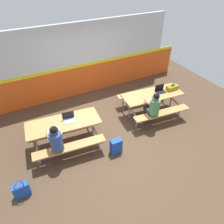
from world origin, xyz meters
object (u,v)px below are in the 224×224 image
at_px(student_nearer, 56,140).
at_px(laptop_silver, 69,119).
at_px(laptop_dark, 160,90).
at_px(toolbox_grey, 172,88).
at_px(tote_bag_bright, 22,190).
at_px(picnic_table_left, 64,127).
at_px(student_further, 153,106).
at_px(picnic_table_right, 152,98).
at_px(backpack_dark, 116,146).

distance_m(student_nearer, laptop_silver, 0.75).
distance_m(student_nearer, laptop_dark, 3.63).
height_order(laptop_silver, laptop_dark, same).
bearing_deg(laptop_silver, toolbox_grey, -0.49).
relative_size(laptop_silver, tote_bag_bright, 0.79).
bearing_deg(picnic_table_left, toolbox_grey, -0.13).
distance_m(toolbox_grey, tote_bag_bright, 5.18).
height_order(student_nearer, student_further, same).
distance_m(student_further, laptop_dark, 0.85).
bearing_deg(laptop_silver, picnic_table_right, 0.85).
distance_m(picnic_table_right, student_nearer, 3.33).
height_order(backpack_dark, tote_bag_bright, backpack_dark).
distance_m(toolbox_grey, backpack_dark, 2.82).
distance_m(student_nearer, student_further, 2.92).
relative_size(student_nearer, backpack_dark, 2.74).
bearing_deg(laptop_dark, backpack_dark, -154.57).
xyz_separation_m(student_nearer, laptop_silver, (0.51, 0.55, 0.08)).
xyz_separation_m(picnic_table_left, picnic_table_right, (2.94, 0.06, 0.00)).
height_order(student_further, tote_bag_bright, student_further).
xyz_separation_m(toolbox_grey, tote_bag_bright, (-5.02, -1.13, -0.62)).
bearing_deg(student_further, picnic_table_right, 55.64).
bearing_deg(picnic_table_right, laptop_silver, -179.15).
bearing_deg(picnic_table_right, picnic_table_left, -178.78).
bearing_deg(laptop_dark, picnic_table_right, -178.41).
bearing_deg(picnic_table_right, tote_bag_bright, -164.39).
distance_m(backpack_dark, tote_bag_bright, 2.44).
relative_size(laptop_silver, backpack_dark, 0.77).
bearing_deg(picnic_table_right, student_nearer, -169.81).
distance_m(picnic_table_right, backpack_dark, 2.15).
height_order(student_further, backpack_dark, student_further).
distance_m(picnic_table_left, laptop_silver, 0.27).
xyz_separation_m(laptop_silver, laptop_dark, (3.07, 0.05, 0.00)).
height_order(laptop_silver, toolbox_grey, laptop_silver).
distance_m(laptop_silver, laptop_dark, 3.07).
relative_size(picnic_table_right, laptop_silver, 5.88).
bearing_deg(laptop_silver, student_further, -11.35).
distance_m(picnic_table_right, laptop_silver, 2.78).
distance_m(picnic_table_left, picnic_table_right, 2.94).
bearing_deg(laptop_dark, laptop_silver, -179.08).
bearing_deg(backpack_dark, student_nearer, 163.14).
bearing_deg(student_nearer, backpack_dark, -16.86).
height_order(toolbox_grey, backpack_dark, toolbox_grey).
xyz_separation_m(laptop_silver, backpack_dark, (0.91, -0.98, -0.57)).
xyz_separation_m(student_nearer, student_further, (2.92, 0.06, 0.00)).
height_order(student_nearer, laptop_silver, student_nearer).
distance_m(student_further, toolbox_grey, 1.19).
distance_m(laptop_silver, backpack_dark, 1.45).
xyz_separation_m(picnic_table_right, student_nearer, (-3.28, -0.59, 0.13)).
xyz_separation_m(laptop_silver, toolbox_grey, (3.50, -0.03, 0.02)).
height_order(picnic_table_right, backpack_dark, picnic_table_right).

